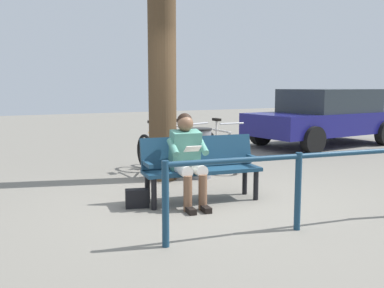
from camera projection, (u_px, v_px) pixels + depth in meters
ground_plane at (211, 204)px, 5.84m from camera, size 40.00×40.00×0.00m
bench at (200, 164)px, 5.99m from camera, size 1.65×0.70×0.87m
person_reading at (187, 155)px, 5.74m from camera, size 0.53×0.80×1.20m
handbag at (137, 198)px, 5.66m from camera, size 0.33×0.22×0.24m
tree_trunk at (162, 60)px, 7.16m from camera, size 0.46×0.46×3.95m
litter_bin at (200, 153)px, 7.46m from camera, size 0.40×0.40×0.85m
bicycle_blue at (221, 149)px, 8.39m from camera, size 0.48×1.68×0.94m
bicycle_black at (182, 150)px, 8.26m from camera, size 0.74×1.57×0.94m
bicycle_green at (157, 154)px, 7.81m from camera, size 0.48×1.68×0.94m
railing_fence at (298, 177)px, 4.73m from camera, size 3.02×0.47×0.85m
parked_car at (325, 116)px, 11.58m from camera, size 4.33×2.29×1.47m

